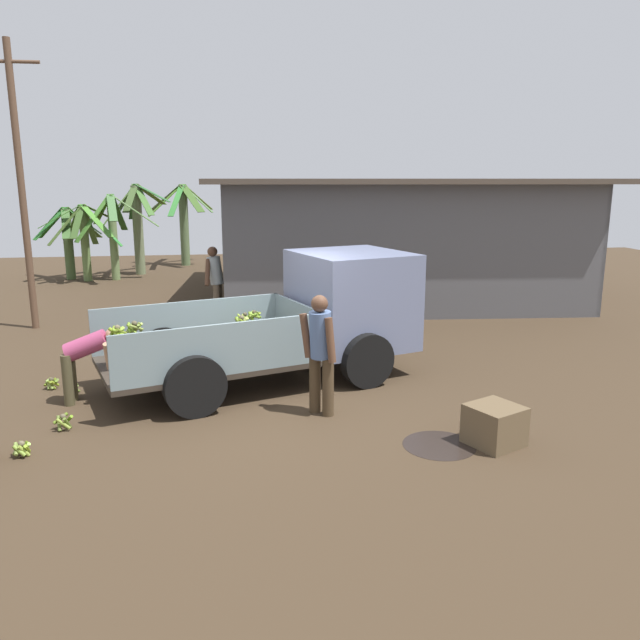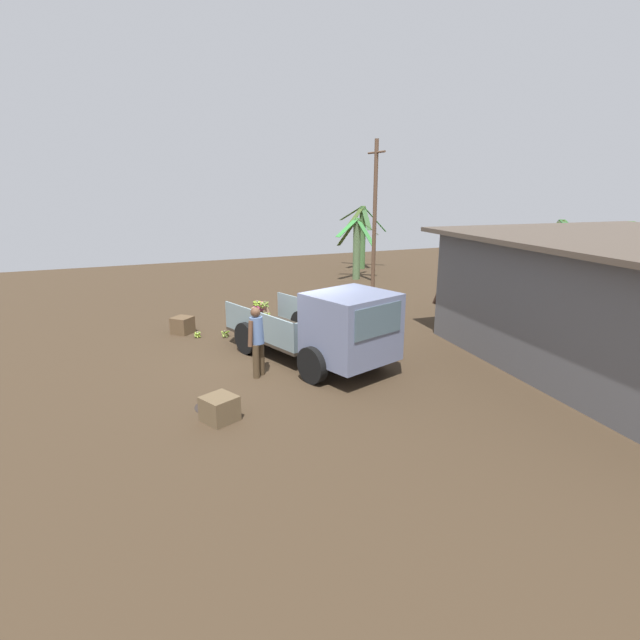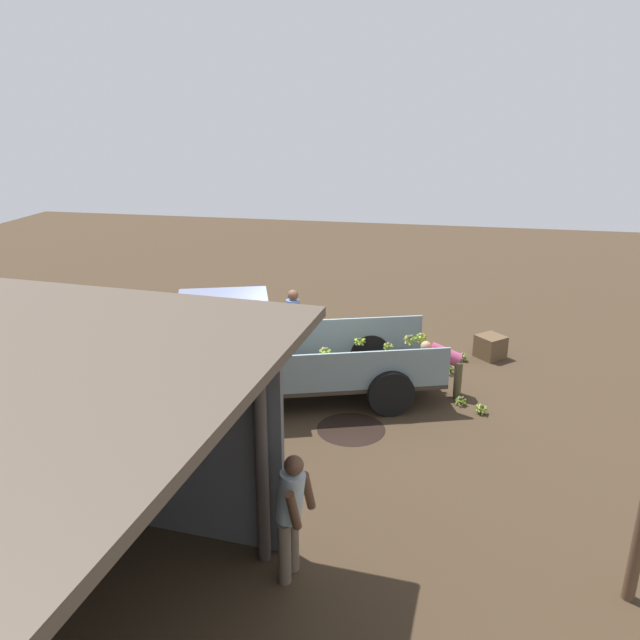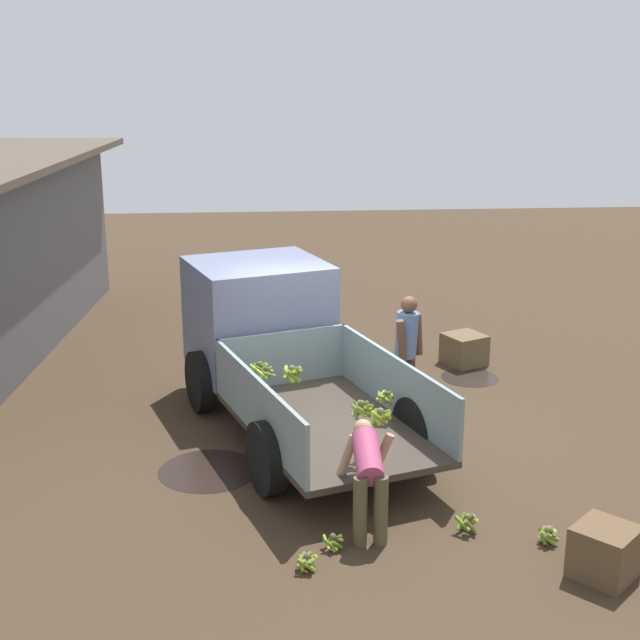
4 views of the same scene
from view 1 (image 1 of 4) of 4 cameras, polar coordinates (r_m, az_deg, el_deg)
The scene contains 19 objects.
ground at distance 9.55m, azimuth -4.98°, elevation -6.48°, with size 36.00×36.00×0.00m, color #3C2D1E.
mud_patch_0 at distance 7.81m, azimuth 10.84°, elevation -11.16°, with size 0.88×0.88×0.01m, color black.
mud_patch_1 at distance 11.07m, azimuth -10.59°, elevation -3.93°, with size 1.20×1.20×0.01m, color black.
cargo_truck at distance 10.15m, azimuth 0.62°, elevation 0.88°, with size 5.18×3.27×1.98m.
warehouse_shed at distance 17.55m, azimuth 8.29°, elevation 10.09°, with size 10.07×8.45×3.15m.
utility_pole at distance 14.47m, azimuth -25.66°, elevation 11.14°, with size 1.17×0.14×5.86m.
banana_palm_1 at distance 23.75m, azimuth -12.34°, elevation 8.80°, with size 2.49×3.13×2.96m.
banana_palm_2 at distance 20.88m, azimuth -20.71°, elevation 7.00°, with size 2.46×2.12×2.39m.
banana_palm_4 at distance 21.84m, azimuth -16.33°, elevation 8.24°, with size 2.26×2.42×2.99m.
banana_palm_5 at distance 21.52m, azimuth -22.05°, elevation 6.75°, with size 2.31×2.46×2.29m.
banana_palm_6 at distance 20.79m, azimuth -18.38°, elevation 7.50°, with size 2.48×2.38×2.69m.
person_foreground_visitor at distance 8.34m, azimuth 0.05°, elevation -2.68°, with size 0.51×0.50×1.66m.
person_worker_loading at distance 9.47m, azimuth -20.60°, elevation -3.14°, with size 0.81×0.64×1.08m.
person_bystander_near_shed at distance 14.43m, azimuth -9.55°, elevation 3.73°, with size 0.46×0.71×1.65m.
banana_bunch_on_ground_0 at distance 10.42m, azimuth -23.32°, elevation -5.28°, with size 0.22×0.22×0.18m.
banana_bunch_on_ground_1 at distance 8.71m, azimuth -22.40°, elevation -8.52°, with size 0.27×0.25×0.22m.
banana_bunch_on_ground_2 at distance 8.12m, azimuth -25.61°, elevation -10.53°, with size 0.21×0.21×0.19m.
banana_bunch_on_ground_3 at distance 10.07m, azimuth -21.69°, elevation -5.78°, with size 0.21×0.21×0.17m.
wooden_crate_1 at distance 7.90m, azimuth 15.67°, elevation -9.25°, with size 0.58×0.58×0.49m, color brown.
Camera 1 is at (-0.49, -9.01, 3.14)m, focal length 35.00 mm.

